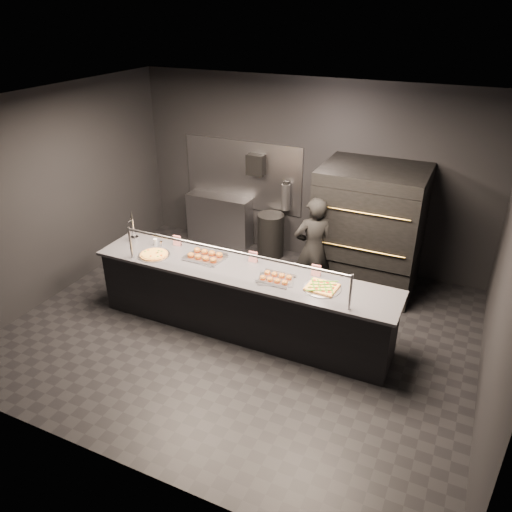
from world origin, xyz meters
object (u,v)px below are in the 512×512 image
object	(u,v)px
round_pizza	(154,255)
trash_bin	(271,235)
pizza_oven	(369,228)
service_counter	(242,300)
prep_shelf	(220,219)
towel_dispenser	(256,165)
beer_tap	(134,233)
fire_extinguisher	(286,197)
square_pizza	(322,287)
slider_tray_a	(205,256)
worker	(313,249)
slider_tray_b	(276,278)

from	to	relation	value
round_pizza	trash_bin	distance (m)	2.52
trash_bin	pizza_oven	bearing A→B (deg)	-10.42
service_counter	trash_bin	size ratio (longest dim) A/B	5.37
prep_shelf	trash_bin	distance (m)	1.07
prep_shelf	towel_dispenser	distance (m)	1.31
pizza_oven	beer_tap	size ratio (longest dim) A/B	4.00
fire_extinguisher	square_pizza	xyz separation A→B (m)	(1.44, -2.40, -0.12)
service_counter	prep_shelf	xyz separation A→B (m)	(-1.60, 2.32, -0.01)
pizza_oven	round_pizza	xyz separation A→B (m)	(-2.47, -2.03, -0.03)
pizza_oven	towel_dispenser	distance (m)	2.23
beer_tap	slider_tray_a	bearing A→B (deg)	-1.34
service_counter	pizza_oven	bearing A→B (deg)	57.73
service_counter	square_pizza	distance (m)	1.18
service_counter	beer_tap	distance (m)	1.89
worker	square_pizza	bearing A→B (deg)	79.20
prep_shelf	square_pizza	distance (m)	3.58
prep_shelf	slider_tray_a	world-z (taller)	slider_tray_a
fire_extinguisher	round_pizza	world-z (taller)	fire_extinguisher
pizza_oven	fire_extinguisher	size ratio (longest dim) A/B	3.78
fire_extinguisher	round_pizza	xyz separation A→B (m)	(-0.92, -2.53, -0.12)
worker	service_counter	bearing A→B (deg)	31.15
slider_tray_a	beer_tap	bearing A→B (deg)	178.66
pizza_oven	round_pizza	distance (m)	3.19
round_pizza	trash_bin	bearing A→B (deg)	72.86
service_counter	prep_shelf	size ratio (longest dim) A/B	3.42
service_counter	slider_tray_a	distance (m)	0.78
round_pizza	square_pizza	bearing A→B (deg)	3.10
towel_dispenser	beer_tap	size ratio (longest dim) A/B	0.73
service_counter	round_pizza	bearing A→B (deg)	-174.20
service_counter	slider_tray_b	distance (m)	0.70
pizza_oven	worker	xyz separation A→B (m)	(-0.64, -0.68, -0.17)
trash_bin	slider_tray_a	bearing A→B (deg)	-91.59
trash_bin	worker	world-z (taller)	worker
pizza_oven	slider_tray_a	xyz separation A→B (m)	(-1.80, -1.79, -0.01)
slider_tray_a	service_counter	bearing A→B (deg)	-10.13
towel_dispenser	worker	bearing A→B (deg)	-38.76
slider_tray_a	slider_tray_b	distance (m)	1.11
towel_dispenser	slider_tray_a	world-z (taller)	towel_dispenser
beer_tap	slider_tray_b	bearing A→B (deg)	-4.47
slider_tray_a	trash_bin	world-z (taller)	slider_tray_a
prep_shelf	beer_tap	world-z (taller)	beer_tap
fire_extinguisher	slider_tray_b	size ratio (longest dim) A/B	1.02
square_pizza	worker	size ratio (longest dim) A/B	0.29
beer_tap	slider_tray_b	xyz separation A→B (m)	(2.29, -0.18, -0.11)
round_pizza	slider_tray_a	size ratio (longest dim) A/B	0.79
fire_extinguisher	beer_tap	distance (m)	2.68
fire_extinguisher	beer_tap	size ratio (longest dim) A/B	1.06
round_pizza	square_pizza	xyz separation A→B (m)	(2.35, 0.13, 0.00)
towel_dispenser	beer_tap	xyz separation A→B (m)	(-0.89, -2.26, -0.49)
towel_dispenser	slider_tray_b	distance (m)	2.87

